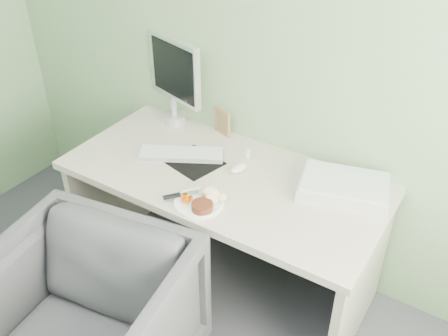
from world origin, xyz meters
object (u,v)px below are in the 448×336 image
Objects in this scene: scanner at (344,188)px; monitor at (174,77)px; desk_chair at (84,331)px; desk at (223,204)px; plate at (199,203)px.

monitor is (-1.07, 0.14, 0.25)m from scanner.
monitor is 1.39m from desk_chair.
scanner is at bearing 17.28° from desk.
desk is 0.90m from desk_chair.
desk is 1.91× the size of desk_chair.
plate is 0.68m from scanner.
desk_chair is (-0.15, -0.87, -0.17)m from desk.
plate is 0.84m from monitor.
scanner reaches higher than plate.
desk is 0.32m from plate.
plate is 0.46× the size of monitor.
desk_chair reaches higher than plate.
monitor is 0.60× the size of desk_chair.
scanner is at bearing 39.23° from plate.
scanner is 0.82× the size of monitor.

